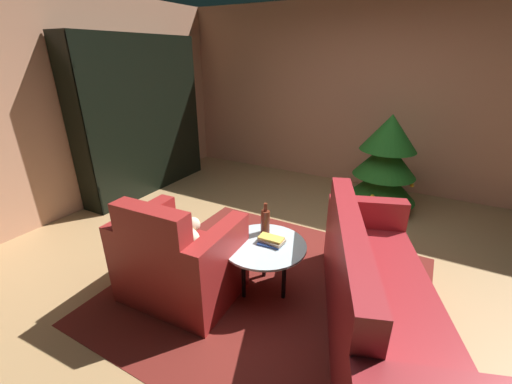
# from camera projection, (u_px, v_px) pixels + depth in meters

# --- Properties ---
(ground_plane) EXTENTS (7.48, 7.48, 0.00)m
(ground_plane) POSITION_uv_depth(u_px,v_px,m) (305.00, 273.00, 3.12)
(ground_plane) COLOR tan
(wall_back) EXTENTS (6.35, 0.06, 2.65)m
(wall_back) POSITION_uv_depth(u_px,v_px,m) (377.00, 98.00, 4.74)
(wall_back) COLOR tan
(wall_back) RESTS_ON ground
(wall_left) EXTENTS (0.06, 5.37, 2.65)m
(wall_left) POSITION_uv_depth(u_px,v_px,m) (69.00, 107.00, 4.00)
(wall_left) COLOR tan
(wall_left) RESTS_ON ground
(area_rug) EXTENTS (2.55, 2.40, 0.01)m
(area_rug) POSITION_uv_depth(u_px,v_px,m) (269.00, 288.00, 2.92)
(area_rug) COLOR maroon
(area_rug) RESTS_ON ground
(bookshelf_unit) EXTENTS (0.39, 2.04, 2.17)m
(bookshelf_unit) POSITION_uv_depth(u_px,v_px,m) (149.00, 116.00, 4.78)
(bookshelf_unit) COLOR black
(bookshelf_unit) RESTS_ON ground
(armchair_red) EXTENTS (0.95, 0.75, 0.94)m
(armchair_red) POSITION_uv_depth(u_px,v_px,m) (179.00, 262.00, 2.72)
(armchair_red) COLOR maroon
(armchair_red) RESTS_ON ground
(couch_red) EXTENTS (1.35, 2.12, 0.91)m
(couch_red) POSITION_uv_depth(u_px,v_px,m) (375.00, 299.00, 2.34)
(couch_red) COLOR maroon
(couch_red) RESTS_ON ground
(coffee_table) EXTENTS (0.71, 0.71, 0.47)m
(coffee_table) POSITION_uv_depth(u_px,v_px,m) (264.00, 249.00, 2.74)
(coffee_table) COLOR black
(coffee_table) RESTS_ON ground
(book_stack_on_table) EXTENTS (0.22, 0.16, 0.06)m
(book_stack_on_table) POSITION_uv_depth(u_px,v_px,m) (271.00, 241.00, 2.72)
(book_stack_on_table) COLOR #284697
(book_stack_on_table) RESTS_ON coffee_table
(bottle_on_table) EXTENTS (0.08, 0.08, 0.29)m
(bottle_on_table) POSITION_uv_depth(u_px,v_px,m) (265.00, 221.00, 2.85)
(bottle_on_table) COLOR #5D2617
(bottle_on_table) RESTS_ON coffee_table
(decorated_tree) EXTENTS (0.87, 0.87, 1.26)m
(decorated_tree) POSITION_uv_depth(u_px,v_px,m) (385.00, 163.00, 4.15)
(decorated_tree) COLOR brown
(decorated_tree) RESTS_ON ground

